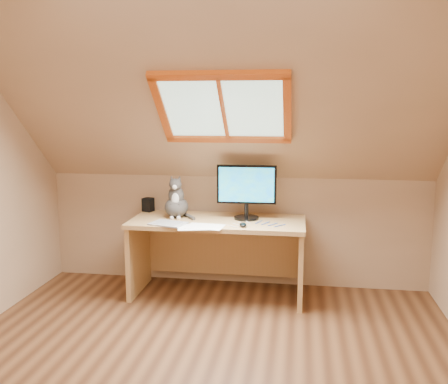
# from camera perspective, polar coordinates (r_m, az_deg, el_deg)

# --- Properties ---
(ground) EXTENTS (3.50, 3.50, 0.00)m
(ground) POSITION_cam_1_polar(r_m,az_deg,el_deg) (3.23, -3.10, -20.61)
(ground) COLOR brown
(ground) RESTS_ON ground
(room_shell) EXTENTS (3.52, 3.52, 2.41)m
(room_shell) POSITION_cam_1_polar(r_m,az_deg,el_deg) (2.71, -3.78, 5.44)
(room_shell) COLOR tan
(room_shell) RESTS_ON ground
(desk) EXTENTS (1.49, 0.65, 0.68)m
(desk) POSITION_cam_1_polar(r_m,az_deg,el_deg) (4.39, -0.59, -5.72)
(desk) COLOR tan
(desk) RESTS_ON ground
(monitor) EXTENTS (0.51, 0.21, 0.47)m
(monitor) POSITION_cam_1_polar(r_m,az_deg,el_deg) (4.25, 2.60, 0.43)
(monitor) COLOR black
(monitor) RESTS_ON desk
(cat) EXTENTS (0.23, 0.27, 0.38)m
(cat) POSITION_cam_1_polar(r_m,az_deg,el_deg) (4.37, -5.48, -1.15)
(cat) COLOR #4A4441
(cat) RESTS_ON desk
(desk_speaker) EXTENTS (0.11, 0.11, 0.12)m
(desk_speaker) POSITION_cam_1_polar(r_m,az_deg,el_deg) (4.66, -8.67, -1.44)
(desk_speaker) COLOR black
(desk_speaker) RESTS_ON desk
(graphics_tablet) EXTENTS (0.33, 0.27, 0.01)m
(graphics_tablet) POSITION_cam_1_polar(r_m,az_deg,el_deg) (4.13, -6.40, -3.61)
(graphics_tablet) COLOR #B2B2B7
(graphics_tablet) RESTS_ON desk
(mouse) EXTENTS (0.08, 0.11, 0.03)m
(mouse) POSITION_cam_1_polar(r_m,az_deg,el_deg) (4.03, 2.18, -3.76)
(mouse) COLOR black
(mouse) RESTS_ON desk
(papers) EXTENTS (0.33, 0.27, 0.00)m
(papers) POSITION_cam_1_polar(r_m,az_deg,el_deg) (4.04, -2.56, -3.93)
(papers) COLOR white
(papers) RESTS_ON desk
(cables) EXTENTS (0.51, 0.26, 0.01)m
(cables) POSITION_cam_1_polar(r_m,az_deg,el_deg) (4.12, 3.86, -3.66)
(cables) COLOR silver
(cables) RESTS_ON desk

